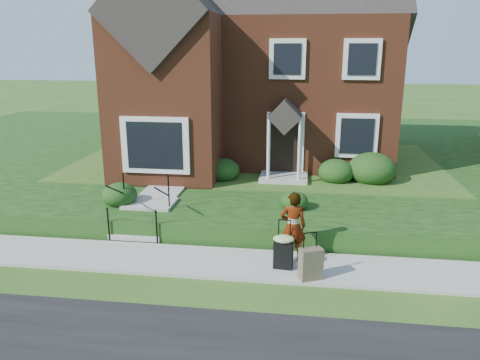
% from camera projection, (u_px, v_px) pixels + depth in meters
% --- Properties ---
extents(ground, '(120.00, 120.00, 0.00)m').
position_uv_depth(ground, '(222.00, 264.00, 11.12)').
color(ground, '#2D5119').
rests_on(ground, ground).
extents(sidewalk, '(60.00, 1.60, 0.08)m').
position_uv_depth(sidewalk, '(222.00, 263.00, 11.11)').
color(sidewalk, '#9E9B93').
rests_on(sidewalk, ground).
extents(terrace, '(44.00, 20.00, 0.60)m').
position_uv_depth(terrace, '(352.00, 156.00, 20.91)').
color(terrace, '#13330E').
rests_on(terrace, ground).
extents(walkway, '(1.20, 6.00, 0.06)m').
position_uv_depth(walkway, '(175.00, 179.00, 16.04)').
color(walkway, '#9E9B93').
rests_on(walkway, terrace).
extents(main_house, '(10.40, 10.20, 9.40)m').
position_uv_depth(main_house, '(256.00, 40.00, 18.86)').
color(main_house, brown).
rests_on(main_house, terrace).
extents(front_steps, '(1.40, 2.02, 1.50)m').
position_uv_depth(front_steps, '(145.00, 214.00, 13.07)').
color(front_steps, '#9E9B93').
rests_on(front_steps, ground).
extents(foundation_shrubs, '(9.58, 4.68, 1.11)m').
position_uv_depth(foundation_shrubs, '(264.00, 169.00, 15.57)').
color(foundation_shrubs, black).
rests_on(foundation_shrubs, terrace).
extents(woman, '(0.65, 0.46, 1.70)m').
position_uv_depth(woman, '(293.00, 227.00, 10.94)').
color(woman, '#999999').
rests_on(woman, sidewalk).
extents(suitcase_black, '(0.51, 0.44, 1.16)m').
position_uv_depth(suitcase_black, '(283.00, 250.00, 10.65)').
color(suitcase_black, black).
rests_on(suitcase_black, sidewalk).
extents(suitcase_olive, '(0.56, 0.45, 1.06)m').
position_uv_depth(suitcase_olive, '(311.00, 264.00, 10.17)').
color(suitcase_olive, brown).
rests_on(suitcase_olive, sidewalk).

